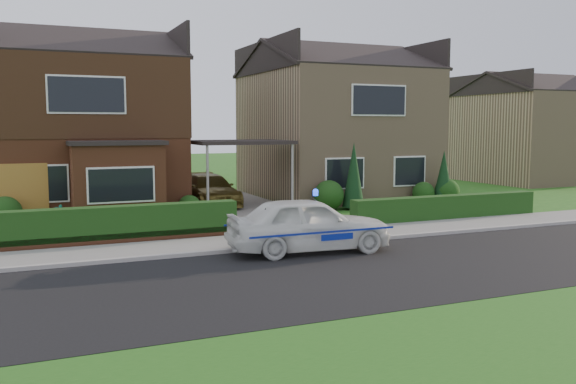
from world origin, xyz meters
TOP-DOWN VIEW (x-y plane):
  - ground at (0.00, 0.00)m, footprint 120.00×120.00m
  - road at (0.00, 0.00)m, footprint 60.00×6.00m
  - kerb at (0.00, 3.05)m, footprint 60.00×0.16m
  - sidewalk at (0.00, 4.10)m, footprint 60.00×2.00m
  - grass_verge at (0.00, -5.00)m, footprint 60.00×4.00m
  - driveway at (0.00, 11.00)m, footprint 3.80×12.00m
  - house_left at (-5.78, 13.90)m, footprint 7.50×9.53m
  - house_right at (5.80, 13.99)m, footprint 7.50×8.06m
  - carport_link at (0.00, 10.95)m, footprint 3.80×3.00m
  - garage_door at (-8.25, 9.96)m, footprint 2.20×0.10m
  - dwarf_wall at (-5.80, 5.30)m, footprint 7.70×0.25m
  - hedge_left at (-5.80, 5.45)m, footprint 7.50×0.55m
  - hedge_right at (5.80, 5.35)m, footprint 7.50×0.55m
  - shrub_left_far at (-8.50, 9.50)m, footprint 1.08×1.08m
  - shrub_left_mid at (-4.00, 9.30)m, footprint 1.32×1.32m
  - shrub_left_near at (-2.40, 9.60)m, footprint 0.84×0.84m
  - shrub_right_near at (3.20, 9.40)m, footprint 1.20×1.20m
  - shrub_right_mid at (7.80, 9.50)m, footprint 0.96×0.96m
  - shrub_right_far at (8.80, 9.20)m, footprint 1.08×1.08m
  - conifer_a at (4.20, 9.20)m, footprint 0.90×0.90m
  - conifer_b at (8.60, 9.20)m, footprint 0.90×0.90m
  - neighbour_right at (20.00, 16.00)m, footprint 6.50×7.00m
  - police_car at (-0.99, 2.38)m, footprint 3.98×4.47m
  - driveway_car at (-1.00, 11.84)m, footprint 1.81×4.33m
  - potted_plant_a at (-6.85, 9.00)m, footprint 0.45×0.34m
  - potted_plant_b at (-5.16, 6.00)m, footprint 0.54×0.52m
  - potted_plant_c at (-7.48, 9.00)m, footprint 0.51×0.51m

SIDE VIEW (x-z plane):
  - ground at x=0.00m, z-range 0.00..0.00m
  - road at x=0.00m, z-range -0.01..0.01m
  - grass_verge at x=0.00m, z-range -0.01..0.01m
  - hedge_left at x=-5.80m, z-range -0.45..0.45m
  - hedge_right at x=5.80m, z-range -0.40..0.40m
  - sidewalk at x=0.00m, z-range 0.00..0.10m
  - kerb at x=0.00m, z-range 0.00..0.12m
  - driveway at x=0.00m, z-range 0.00..0.12m
  - dwarf_wall at x=-5.80m, z-range 0.00..0.36m
  - potted_plant_c at x=-7.48m, z-range 0.00..0.66m
  - potted_plant_a at x=-6.85m, z-range 0.00..0.76m
  - potted_plant_b at x=-5.16m, z-range 0.00..0.77m
  - shrub_left_near at x=-2.40m, z-range 0.00..0.84m
  - shrub_right_mid at x=7.80m, z-range 0.00..0.96m
  - shrub_left_far at x=-8.50m, z-range 0.00..1.08m
  - shrub_right_far at x=8.80m, z-range 0.00..1.08m
  - shrub_right_near at x=3.20m, z-range 0.00..1.20m
  - shrub_left_mid at x=-4.00m, z-range 0.00..1.32m
  - police_car at x=-0.99m, z-range -0.08..1.56m
  - driveway_car at x=-1.00m, z-range 0.12..1.37m
  - garage_door at x=-8.25m, z-range 0.00..2.10m
  - conifer_b at x=8.60m, z-range 0.00..2.20m
  - conifer_a at x=4.20m, z-range 0.00..2.60m
  - neighbour_right at x=20.00m, z-range 0.00..5.20m
  - carport_link at x=0.00m, z-range 1.27..4.04m
  - house_right at x=5.80m, z-range 0.04..7.29m
  - house_left at x=-5.78m, z-range 0.19..7.44m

